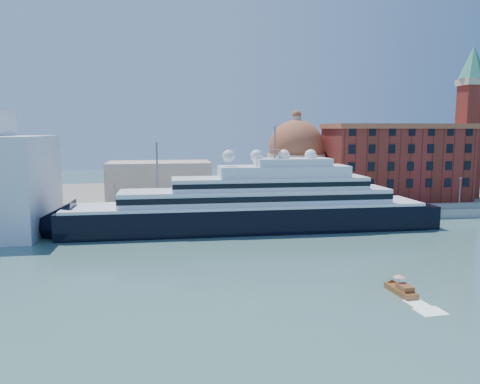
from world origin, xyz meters
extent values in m
plane|color=#355C54|center=(0.00, 0.00, 0.00)|extent=(400.00, 400.00, 0.00)
cube|color=gray|center=(0.00, 34.00, 1.25)|extent=(180.00, 10.00, 2.50)
cube|color=slate|center=(0.00, 75.00, 1.00)|extent=(260.00, 72.00, 2.00)
cube|color=slate|center=(0.00, 29.50, 3.10)|extent=(180.00, 0.10, 1.20)
cube|color=black|center=(0.67, 23.00, 2.37)|extent=(84.08, 12.94, 7.01)
cone|color=black|center=(-43.53, 23.00, 2.37)|extent=(10.78, 12.94, 12.94)
cube|color=black|center=(42.71, 23.00, 2.16)|extent=(6.47, 11.86, 6.47)
cube|color=white|center=(0.67, 23.00, 6.14)|extent=(81.92, 13.15, 0.65)
cube|color=white|center=(2.83, 23.00, 8.08)|extent=(62.52, 10.78, 3.23)
cube|color=black|center=(2.83, 17.61, 8.08)|extent=(62.52, 0.15, 1.29)
cube|color=white|center=(6.06, 23.00, 11.10)|extent=(45.27, 9.70, 2.80)
cube|color=white|center=(9.29, 23.00, 13.80)|extent=(30.18, 8.62, 2.59)
cube|color=white|center=(11.45, 23.00, 15.95)|extent=(17.25, 7.55, 1.72)
cylinder|color=slate|center=(7.14, 23.00, 20.48)|extent=(0.32, 0.32, 7.55)
sphere|color=white|center=(-3.64, 23.00, 17.46)|extent=(2.80, 2.80, 2.80)
sphere|color=white|center=(2.83, 23.00, 17.46)|extent=(2.80, 2.80, 2.80)
sphere|color=white|center=(9.29, 23.00, 17.46)|extent=(2.80, 2.80, 2.80)
sphere|color=white|center=(15.76, 23.00, 17.46)|extent=(2.80, 2.80, 2.80)
cube|color=white|center=(-52.76, 20.86, 1.70)|extent=(3.87, 2.74, 1.08)
cube|color=brown|center=(15.42, -22.43, 0.35)|extent=(2.43, 6.07, 0.99)
cube|color=brown|center=(15.50, -23.41, 1.19)|extent=(1.77, 2.59, 0.79)
cylinder|color=slate|center=(15.38, -21.93, 1.58)|extent=(0.06, 0.06, 1.58)
cone|color=red|center=(15.38, -21.93, 2.47)|extent=(1.78, 1.78, 0.40)
cube|color=maroon|center=(52.00, 52.00, 13.00)|extent=(42.00, 18.00, 22.00)
cube|color=#984F31|center=(52.00, 52.00, 24.50)|extent=(43.00, 19.00, 1.50)
cube|color=maroon|center=(76.00, 52.00, 19.50)|extent=(6.00, 6.00, 35.00)
cube|color=beige|center=(76.00, 52.00, 38.00)|extent=(7.00, 7.00, 2.00)
cone|color=#419170|center=(76.00, 52.00, 44.00)|extent=(8.40, 8.40, 10.00)
cylinder|color=beige|center=(22.00, 58.00, 9.00)|extent=(18.00, 18.00, 14.00)
sphere|color=#984F31|center=(22.00, 58.00, 18.00)|extent=(17.00, 17.00, 17.00)
cylinder|color=beige|center=(22.00, 58.00, 26.00)|extent=(3.00, 3.00, 3.00)
cube|color=beige|center=(8.00, 56.00, 7.00)|extent=(18.00, 14.00, 10.00)
cube|color=beige|center=(-20.00, 58.00, 8.00)|extent=(30.00, 16.00, 12.00)
cylinder|color=slate|center=(-30.00, 31.00, 6.50)|extent=(0.24, 0.24, 8.00)
cube|color=slate|center=(-30.00, 31.00, 10.60)|extent=(0.80, 0.30, 0.25)
cylinder|color=slate|center=(0.00, 31.00, 6.50)|extent=(0.24, 0.24, 8.00)
cube|color=slate|center=(0.00, 31.00, 10.60)|extent=(0.80, 0.30, 0.25)
cylinder|color=slate|center=(30.00, 31.00, 6.50)|extent=(0.24, 0.24, 8.00)
cube|color=slate|center=(30.00, 31.00, 10.60)|extent=(0.80, 0.30, 0.25)
cylinder|color=slate|center=(60.00, 31.00, 6.50)|extent=(0.24, 0.24, 8.00)
cube|color=slate|center=(60.00, 31.00, 10.60)|extent=(0.80, 0.30, 0.25)
cylinder|color=slate|center=(-20.00, 33.00, 11.50)|extent=(0.50, 0.50, 18.00)
camera|label=1|loc=(-17.27, -82.87, 23.33)|focal=35.00mm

